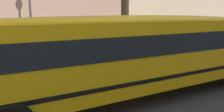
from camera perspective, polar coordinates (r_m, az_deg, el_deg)
ground_plane at (r=11.82m, az=13.68°, el=-4.03°), size 400.00×400.00×0.00m
sidewalk_far at (r=17.41m, az=-2.85°, el=0.94°), size 120.00×3.00×0.01m
lane_centreline at (r=11.82m, az=13.68°, el=-4.02°), size 110.00×0.16×0.01m
school_bus at (r=8.08m, az=7.26°, el=1.83°), size 12.89×3.23×2.87m
parked_car_green_under_tree at (r=21.53m, az=23.11°, el=4.21°), size 3.91×1.90×1.64m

